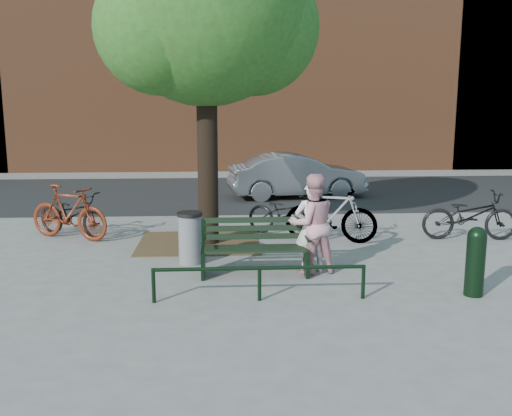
{
  "coord_description": "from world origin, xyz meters",
  "views": [
    {
      "loc": [
        -0.51,
        -8.97,
        2.82
      ],
      "look_at": [
        0.08,
        1.0,
        0.94
      ],
      "focal_mm": 40.0,
      "sensor_mm": 36.0,
      "label": 1
    }
  ],
  "objects": [
    {
      "name": "bicycle_a",
      "position": [
        -3.67,
        2.98,
        0.47
      ],
      "size": [
        1.87,
        1.43,
        0.94
      ],
      "primitive_type": "imported",
      "rotation": [
        0.0,
        0.0,
        1.06
      ],
      "color": "black",
      "rests_on": "ground"
    },
    {
      "name": "street_tree",
      "position": [
        -0.75,
        2.2,
        4.42
      ],
      "size": [
        4.2,
        3.8,
        6.5
      ],
      "color": "black",
      "rests_on": "ground"
    },
    {
      "name": "parked_car",
      "position": [
        1.66,
        7.58,
        0.65
      ],
      "size": [
        4.12,
        1.92,
        1.31
      ],
      "primitive_type": "imported",
      "rotation": [
        0.0,
        0.0,
        1.71
      ],
      "color": "slate",
      "rests_on": "ground"
    },
    {
      "name": "dirt_pit",
      "position": [
        -1.0,
        2.2,
        0.01
      ],
      "size": [
        2.4,
        2.0,
        0.02
      ],
      "primitive_type": "cube",
      "color": "brown",
      "rests_on": "ground"
    },
    {
      "name": "park_bench",
      "position": [
        -0.0,
        0.08,
        0.48
      ],
      "size": [
        1.74,
        0.54,
        0.97
      ],
      "color": "black",
      "rests_on": "ground"
    },
    {
      "name": "person_left",
      "position": [
        0.95,
        0.15,
        0.76
      ],
      "size": [
        0.57,
        0.38,
        1.52
      ],
      "primitive_type": "imported",
      "rotation": [
        0.0,
        0.0,
        3.11
      ],
      "color": "white",
      "rests_on": "ground"
    },
    {
      "name": "bicycle_c",
      "position": [
        0.81,
        2.7,
        0.48
      ],
      "size": [
        1.85,
        1.57,
        0.96
      ],
      "primitive_type": "imported",
      "rotation": [
        0.0,
        0.0,
        0.95
      ],
      "color": "black",
      "rests_on": "ground"
    },
    {
      "name": "guard_railing",
      "position": [
        0.0,
        -1.2,
        0.4
      ],
      "size": [
        3.06,
        0.06,
        0.51
      ],
      "color": "black",
      "rests_on": "ground"
    },
    {
      "name": "road",
      "position": [
        0.0,
        8.5,
        0.01
      ],
      "size": [
        40.0,
        7.0,
        0.01
      ],
      "primitive_type": "cube",
      "color": "black",
      "rests_on": "ground"
    },
    {
      "name": "ground",
      "position": [
        0.0,
        0.0,
        0.0
      ],
      "size": [
        90.0,
        90.0,
        0.0
      ],
      "primitive_type": "plane",
      "color": "gray",
      "rests_on": "ground"
    },
    {
      "name": "bollard",
      "position": [
        3.16,
        -1.16,
        0.55
      ],
      "size": [
        0.28,
        0.28,
        1.03
      ],
      "color": "black",
      "rests_on": "ground"
    },
    {
      "name": "bicycle_d",
      "position": [
        1.66,
        2.2,
        0.56
      ],
      "size": [
        1.94,
        1.14,
        1.13
      ],
      "primitive_type": "imported",
      "rotation": [
        0.0,
        0.0,
        1.22
      ],
      "color": "gray",
      "rests_on": "ground"
    },
    {
      "name": "bicycle_e",
      "position": [
        4.54,
        2.2,
        0.5
      ],
      "size": [
        1.98,
        0.87,
        1.01
      ],
      "primitive_type": "imported",
      "rotation": [
        0.0,
        0.0,
        1.47
      ],
      "color": "black",
      "rests_on": "ground"
    },
    {
      "name": "person_right",
      "position": [
        0.95,
        0.1,
        0.83
      ],
      "size": [
        0.92,
        0.79,
        1.66
      ],
      "primitive_type": "imported",
      "rotation": [
        0.0,
        0.0,
        3.36
      ],
      "color": "pink",
      "rests_on": "ground"
    },
    {
      "name": "townhouse_row",
      "position": [
        0.17,
        16.0,
        6.25
      ],
      "size": [
        45.0,
        4.0,
        14.0
      ],
      "color": "brown",
      "rests_on": "ground"
    },
    {
      "name": "bicycle_b",
      "position": [
        -3.68,
        2.72,
        0.57
      ],
      "size": [
        1.93,
        1.28,
        1.13
      ],
      "primitive_type": "imported",
      "rotation": [
        0.0,
        0.0,
        1.13
      ],
      "color": "#5D1E0D",
      "rests_on": "ground"
    },
    {
      "name": "litter_bin",
      "position": [
        -1.09,
        0.77,
        0.46
      ],
      "size": [
        0.45,
        0.45,
        0.91
      ],
      "color": "gray",
      "rests_on": "ground"
    }
  ]
}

